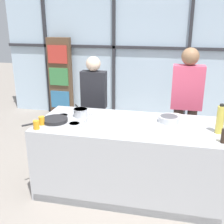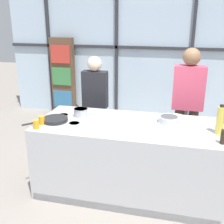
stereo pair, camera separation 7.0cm
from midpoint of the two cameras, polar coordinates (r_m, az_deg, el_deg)
name	(u,v)px [view 1 (the left image)]	position (r m, az deg, el deg)	size (l,w,h in m)	color
ground_plane	(128,189)	(3.85, 2.68, -15.32)	(18.00, 18.00, 0.00)	gray
back_window_wall	(150,54)	(6.00, 7.48, 11.56)	(6.40, 0.10, 2.80)	silver
bookshelf	(60,77)	(6.38, -10.76, 6.92)	(0.51, 0.19, 1.73)	brown
demo_island	(128,158)	(3.61, 2.76, -9.27)	(2.24, 0.98, 0.93)	#B7BABF
spectator_far_left	(94,100)	(4.41, -4.13, 2.48)	(0.39, 0.22, 1.59)	#47382D
spectator_center_left	(186,100)	(4.22, 14.44, 2.38)	(0.44, 0.25, 1.76)	#47382D
frying_pan	(55,120)	(3.54, -12.15, -1.59)	(0.45, 0.46, 0.04)	#232326
saucepan	(81,112)	(3.66, -6.96, -0.05)	(0.24, 0.30, 0.10)	silver
white_plate	(175,116)	(3.72, 12.10, -0.88)	(0.24, 0.24, 0.01)	white
mixing_bowl	(169,119)	(3.52, 10.92, -1.34)	(0.26, 0.26, 0.07)	silver
oil_bottle	(220,119)	(3.30, 20.56, -1.43)	(0.08, 0.08, 0.34)	#E0CC4C
pepper_grinder	(224,135)	(3.09, 21.18, -4.46)	(0.06, 0.06, 0.18)	#332319
juice_glass_near	(36,125)	(3.36, -15.69, -2.53)	(0.07, 0.07, 0.10)	orange
juice_glass_far	(42,121)	(3.48, -14.65, -1.71)	(0.07, 0.07, 0.10)	orange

